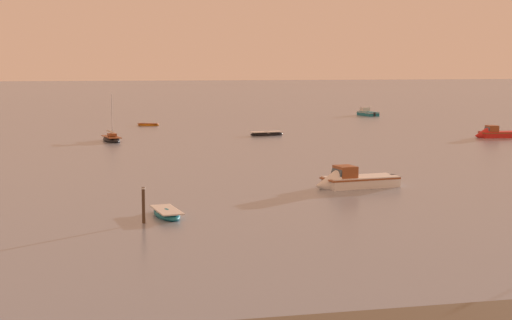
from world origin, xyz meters
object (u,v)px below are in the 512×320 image
at_px(motorboat_moored_0, 494,135).
at_px(rowboat_moored_1, 167,214).
at_px(motorboat_moored_1, 349,183).
at_px(motorboat_moored_2, 366,114).
at_px(sailboat_moored_2, 112,139).
at_px(rowboat_moored_2, 148,125).
at_px(rowboat_moored_3, 267,134).
at_px(mooring_post_left, 144,206).

height_order(motorboat_moored_0, rowboat_moored_1, motorboat_moored_0).
height_order(motorboat_moored_1, motorboat_moored_2, motorboat_moored_1).
bearing_deg(motorboat_moored_2, sailboat_moored_2, 123.17).
bearing_deg(motorboat_moored_0, rowboat_moored_2, -31.14).
bearing_deg(rowboat_moored_1, sailboat_moored_2, -6.11).
bearing_deg(rowboat_moored_3, sailboat_moored_2, 3.12).
height_order(rowboat_moored_2, rowboat_moored_3, rowboat_moored_3).
distance_m(motorboat_moored_2, mooring_post_left, 95.60).
height_order(motorboat_moored_0, motorboat_moored_1, motorboat_moored_1).
xyz_separation_m(motorboat_moored_0, mooring_post_left, (-44.64, -41.99, 0.60)).
relative_size(rowboat_moored_1, rowboat_moored_3, 0.87).
bearing_deg(motorboat_moored_0, motorboat_moored_2, -85.24).
bearing_deg(motorboat_moored_1, rowboat_moored_1, 22.64).
bearing_deg(sailboat_moored_2, rowboat_moored_2, 154.38).
relative_size(rowboat_moored_2, mooring_post_left, 1.50).
height_order(motorboat_moored_0, mooring_post_left, mooring_post_left).
bearing_deg(sailboat_moored_2, motorboat_moored_0, 73.10).
relative_size(motorboat_moored_1, rowboat_moored_1, 1.66).
distance_m(sailboat_moored_2, mooring_post_left, 47.44).
distance_m(rowboat_moored_2, sailboat_moored_2, 23.04).
distance_m(motorboat_moored_0, mooring_post_left, 61.29).
relative_size(rowboat_moored_1, sailboat_moored_2, 0.68).
height_order(motorboat_moored_1, mooring_post_left, mooring_post_left).
relative_size(motorboat_moored_0, sailboat_moored_2, 1.04).
distance_m(rowboat_moored_1, sailboat_moored_2, 45.75).
distance_m(rowboat_moored_2, mooring_post_left, 69.96).
bearing_deg(motorboat_moored_1, sailboat_moored_2, -76.68).
xyz_separation_m(motorboat_moored_0, rowboat_moored_3, (-25.13, 8.90, -0.14)).
bearing_deg(rowboat_moored_3, mooring_post_left, 61.58).
height_order(rowboat_moored_2, mooring_post_left, mooring_post_left).
relative_size(rowboat_moored_2, rowboat_moored_3, 0.76).
height_order(rowboat_moored_1, sailboat_moored_2, sailboat_moored_2).
bearing_deg(motorboat_moored_1, mooring_post_left, 25.07).
xyz_separation_m(rowboat_moored_2, mooring_post_left, (-7.18, -69.59, 0.79)).
height_order(rowboat_moored_3, sailboat_moored_2, sailboat_moored_2).
xyz_separation_m(rowboat_moored_1, sailboat_moored_2, (-0.53, 45.74, 0.08)).
bearing_deg(mooring_post_left, rowboat_moored_3, 69.02).
bearing_deg(rowboat_moored_1, motorboat_moored_1, -67.15).
bearing_deg(motorboat_moored_2, motorboat_moored_0, 172.74).
distance_m(motorboat_moored_1, motorboat_moored_2, 80.74).
bearing_deg(motorboat_moored_2, rowboat_moored_1, 145.44).
height_order(motorboat_moored_2, rowboat_moored_3, motorboat_moored_2).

